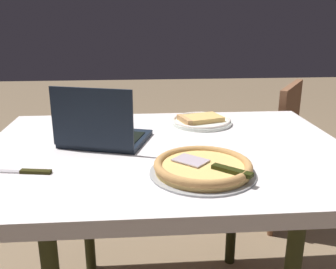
% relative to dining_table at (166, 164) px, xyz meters
% --- Properties ---
extents(dining_table, '(1.30, 0.97, 0.75)m').
position_rel_dining_table_xyz_m(dining_table, '(0.00, 0.00, 0.00)').
color(dining_table, silver).
rests_on(dining_table, ground_plane).
extents(laptop, '(0.35, 0.32, 0.22)m').
position_rel_dining_table_xyz_m(laptop, '(0.23, -0.05, 0.11)').
color(laptop, black).
rests_on(laptop, dining_table).
extents(pizza_plate, '(0.26, 0.26, 0.04)m').
position_rel_dining_table_xyz_m(pizza_plate, '(-0.17, -0.29, 0.08)').
color(pizza_plate, white).
rests_on(pizza_plate, dining_table).
extents(pizza_tray, '(0.32, 0.32, 0.04)m').
position_rel_dining_table_xyz_m(pizza_tray, '(-0.09, 0.24, 0.08)').
color(pizza_tray, '#96989B').
rests_on(pizza_tray, dining_table).
extents(table_knife, '(0.22, 0.05, 0.01)m').
position_rel_dining_table_xyz_m(table_knife, '(0.45, 0.19, 0.07)').
color(table_knife, '#B9B2B5').
rests_on(table_knife, dining_table).
extents(chair_near, '(0.60, 0.60, 0.84)m').
position_rel_dining_table_xyz_m(chair_near, '(-0.65, -0.81, -0.20)').
color(chair_near, brown).
rests_on(chair_near, ground_plane).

